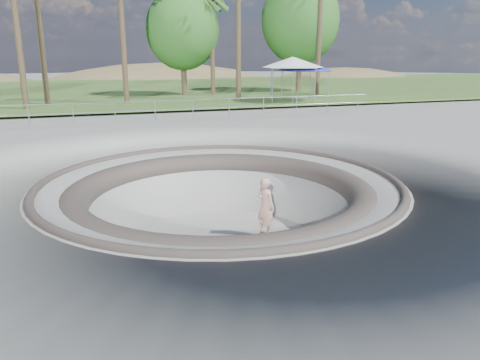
{
  "coord_description": "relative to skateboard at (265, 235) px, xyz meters",
  "views": [
    {
      "loc": [
        -3.53,
        -12.31,
        3.52
      ],
      "look_at": [
        0.72,
        0.36,
        -0.1
      ],
      "focal_mm": 35.0,
      "sensor_mm": 36.0,
      "label": 1
    }
  ],
  "objects": [
    {
      "name": "distant_hills",
      "position": [
        2.33,
        57.05,
        -5.18
      ],
      "size": [
        103.2,
        45.0,
        28.6
      ],
      "color": "brown",
      "rests_on": "ground"
    },
    {
      "name": "bushy_tree_right",
      "position": [
        13.56,
        26.37,
        8.14
      ],
      "size": [
        6.85,
        6.23,
        9.89
      ],
      "color": "brown",
      "rests_on": "ground"
    },
    {
      "name": "bushy_tree_mid",
      "position": [
        2.99,
        25.56,
        7.17
      ],
      "size": [
        5.77,
        5.24,
        8.32
      ],
      "color": "brown",
      "rests_on": "ground"
    },
    {
      "name": "canopy_blue",
      "position": [
        10.0,
        17.88,
        4.51
      ],
      "size": [
        5.39,
        5.39,
        2.74
      ],
      "color": "gray",
      "rests_on": "ground"
    },
    {
      "name": "skate_bowl",
      "position": [
        -1.45,
        -0.12,
        0.01
      ],
      "size": [
        14.0,
        14.0,
        4.1
      ],
      "color": "#9C9D98",
      "rests_on": "ground"
    },
    {
      "name": "canopy_white",
      "position": [
        9.02,
        17.88,
        4.77
      ],
      "size": [
        5.63,
        5.63,
        3.03
      ],
      "color": "gray",
      "rests_on": "ground"
    },
    {
      "name": "palm_d",
      "position": [
        5.12,
        24.52,
        9.08
      ],
      "size": [
        2.6,
        2.6,
        8.31
      ],
      "color": "brown",
      "rests_on": "ground"
    },
    {
      "name": "skater",
      "position": [
        -0.0,
        0.0,
        0.91
      ],
      "size": [
        0.64,
        0.76,
        1.78
      ],
      "primitive_type": "imported",
      "rotation": [
        0.0,
        0.0,
        1.96
      ],
      "color": "#DCA78E",
      "rests_on": "skateboard"
    },
    {
      "name": "skateboard",
      "position": [
        0.0,
        0.0,
        0.0
      ],
      "size": [
        0.77,
        0.24,
        0.08
      ],
      "color": "olive",
      "rests_on": "ground"
    },
    {
      "name": "grass_strip",
      "position": [
        -1.45,
        33.88,
        2.06
      ],
      "size": [
        180.0,
        36.0,
        0.12
      ],
      "color": "#3C6227",
      "rests_on": "ground"
    },
    {
      "name": "safety_railing",
      "position": [
        -1.45,
        11.88,
        2.53
      ],
      "size": [
        25.0,
        0.06,
        1.03
      ],
      "color": "gray",
      "rests_on": "ground"
    },
    {
      "name": "ground",
      "position": [
        -1.45,
        -0.12,
        1.84
      ],
      "size": [
        180.0,
        180.0,
        0.0
      ],
      "primitive_type": "plane",
      "color": "#9C9D98",
      "rests_on": "ground"
    }
  ]
}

